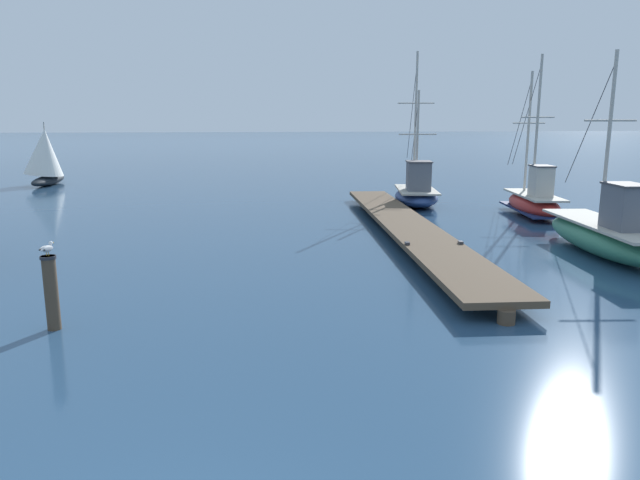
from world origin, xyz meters
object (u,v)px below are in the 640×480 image
perched_seagull (47,248)px  distant_sailboat (45,157)px  fishing_boat_0 (607,234)px  mooring_piling (51,291)px  fishing_boat_4 (416,192)px  fishing_boat_1 (534,201)px

perched_seagull → distant_sailboat: size_ratio=0.08×
fishing_boat_0 → mooring_piling: fishing_boat_0 is taller
fishing_boat_0 → perched_seagull: (-14.73, -4.39, 0.99)m
fishing_boat_4 → perched_seagull: fishing_boat_4 is taller
fishing_boat_4 → mooring_piling: size_ratio=4.90×
mooring_piling → distant_sailboat: bearing=106.5°
fishing_boat_4 → mooring_piling: 19.64m
fishing_boat_1 → distant_sailboat: bearing=147.4°
fishing_boat_0 → perched_seagull: size_ratio=18.18×
fishing_boat_4 → perched_seagull: 19.67m
fishing_boat_0 → mooring_piling: 15.37m
fishing_boat_1 → fishing_boat_4: bearing=138.4°
fishing_boat_1 → fishing_boat_4: (-4.09, 3.63, 0.02)m
fishing_boat_4 → perched_seagull: (-12.23, -15.38, 0.97)m
fishing_boat_0 → fishing_boat_4: fishing_boat_4 is taller
mooring_piling → perched_seagull: size_ratio=4.05×
fishing_boat_1 → fishing_boat_4: 5.47m
fishing_boat_1 → mooring_piling: size_ratio=4.52×
mooring_piling → perched_seagull: (-0.00, -0.01, 0.86)m
mooring_piling → distant_sailboat: 28.56m
fishing_boat_1 → perched_seagull: size_ratio=18.33×
fishing_boat_0 → fishing_boat_4: size_ratio=0.92×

